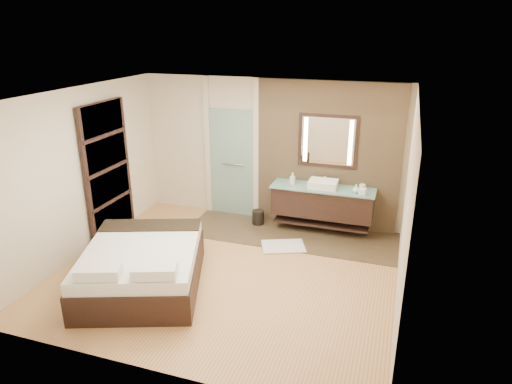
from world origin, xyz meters
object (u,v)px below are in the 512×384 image
(vanity, at_px, (322,202))
(bed, at_px, (142,266))
(waste_bin, at_px, (258,217))
(mirror_unit, at_px, (328,141))

(vanity, bearing_deg, bed, -128.31)
(vanity, xyz_separation_m, waste_bin, (-1.20, -0.07, -0.44))
(waste_bin, bearing_deg, bed, -109.25)
(mirror_unit, bearing_deg, vanity, -90.00)
(vanity, relative_size, waste_bin, 6.62)
(bed, bearing_deg, vanity, 31.91)
(mirror_unit, bearing_deg, waste_bin, -165.67)
(bed, xyz_separation_m, waste_bin, (0.91, 2.60, -0.18))
(mirror_unit, height_order, bed, mirror_unit)
(mirror_unit, relative_size, waste_bin, 3.80)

